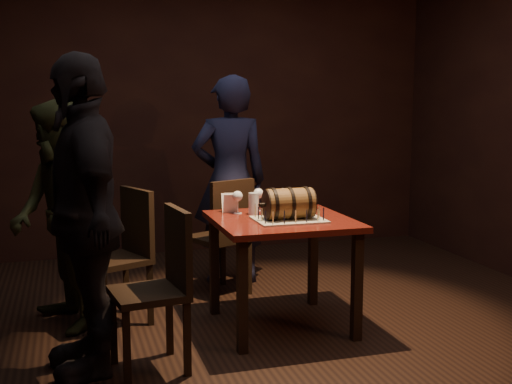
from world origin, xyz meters
TOP-DOWN VIEW (x-y plane):
  - room_shell at (0.00, 0.00)m, footprint 5.04×5.04m
  - pub_table at (0.17, 0.14)m, footprint 0.90×0.90m
  - cake_board at (0.19, 0.06)m, footprint 0.45×0.35m
  - barrel_cake at (0.19, 0.06)m, footprint 0.37×0.22m
  - birthday_candles at (0.19, 0.06)m, footprint 0.40×0.30m
  - wine_glass_left at (-0.07, 0.39)m, footprint 0.07×0.07m
  - wine_glass_mid at (0.11, 0.47)m, footprint 0.07×0.07m
  - wine_glass_right at (0.28, 0.43)m, footprint 0.07×0.07m
  - pint_of_ale at (0.03, 0.34)m, footprint 0.07×0.07m
  - menu_card at (-0.11, 0.46)m, footprint 0.10×0.05m
  - chair_back at (-0.03, 0.92)m, footprint 0.53×0.53m
  - chair_left_rear at (-0.83, 0.54)m, footprint 0.53×0.53m
  - chair_left_front at (-0.70, -0.30)m, footprint 0.45×0.45m
  - person_back at (0.10, 1.30)m, footprint 0.66×0.46m
  - person_left_rear at (-1.26, 0.53)m, footprint 0.79×0.90m
  - person_left_front at (-1.12, -0.21)m, footprint 0.55×1.09m

SIDE VIEW (x-z plane):
  - chair_back at x=-0.03m, z-range 0.06..0.99m
  - chair_left_rear at x=-0.83m, z-range 0.06..0.99m
  - chair_left_front at x=-0.70m, z-range 0.06..0.99m
  - pub_table at x=0.17m, z-range 0.27..1.02m
  - cake_board at x=0.19m, z-range 0.75..0.76m
  - person_left_rear at x=-1.26m, z-range 0.00..1.55m
  - birthday_candles at x=0.19m, z-range 0.76..0.85m
  - menu_card at x=-0.11m, z-range 0.75..0.88m
  - pint_of_ale at x=0.03m, z-range 0.75..0.90m
  - barrel_cake at x=0.19m, z-range 0.75..0.97m
  - wine_glass_mid at x=0.11m, z-range 0.79..0.95m
  - person_back at x=0.10m, z-range 0.00..1.73m
  - wine_glass_left at x=-0.07m, z-range 0.79..0.95m
  - wine_glass_right at x=0.28m, z-range 0.79..0.95m
  - person_left_front at x=-1.12m, z-range 0.00..1.80m
  - room_shell at x=0.00m, z-range 0.00..2.80m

